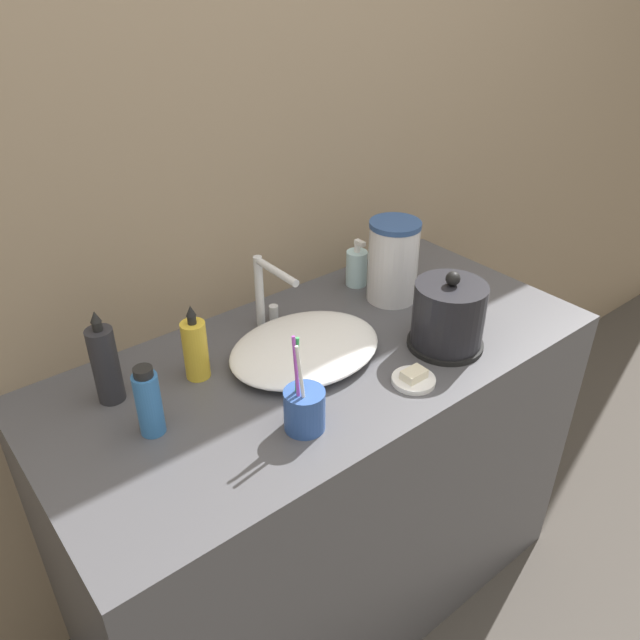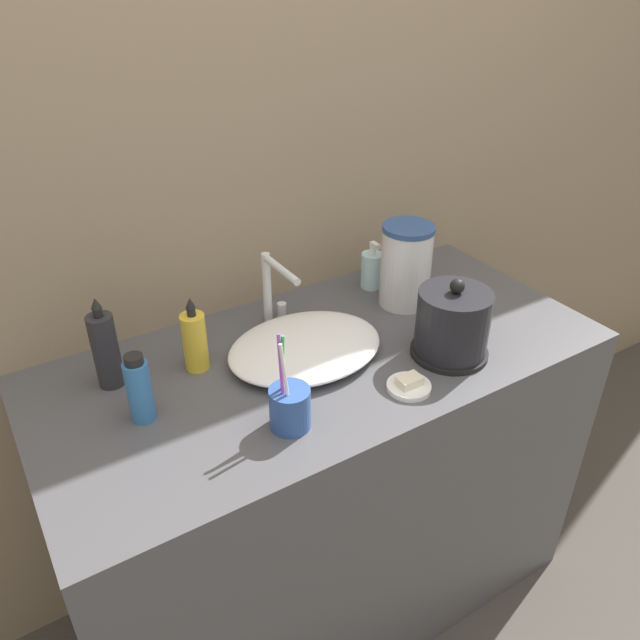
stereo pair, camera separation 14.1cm
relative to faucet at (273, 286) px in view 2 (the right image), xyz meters
The scene contains 12 objects.
wall_back 0.36m from the faucet, 77.30° to the left, with size 6.00×0.04×2.60m.
vanity_counter 0.57m from the faucet, 79.19° to the right, with size 1.34×0.63×0.86m.
sink_basin 0.18m from the faucet, 91.74° to the right, with size 0.37×0.29×0.05m.
faucet is the anchor object (origin of this frame).
electric_kettle 0.44m from the faucet, 49.32° to the right, with size 0.18×0.18×0.20m.
toothbrush_cup 0.39m from the faucet, 113.86° to the right, with size 0.08×0.08×0.21m.
lotion_bottle 0.33m from the faucet, ahead, with size 0.06×0.06×0.14m.
shampoo_bottle 0.42m from the faucet, behind, with size 0.06×0.06×0.22m.
mouthwash_bottle 0.44m from the faucet, 156.13° to the right, with size 0.05×0.05×0.15m.
hand_cream_bottle 0.25m from the faucet, 163.66° to the right, with size 0.05×0.05×0.18m.
soap_dish 0.42m from the faucet, 72.84° to the right, with size 0.10×0.10×0.03m.
water_pitcher 0.36m from the faucet, 13.77° to the right, with size 0.13×0.13×0.22m.
Camera 2 is at (-0.65, -0.71, 1.70)m, focal length 35.00 mm.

